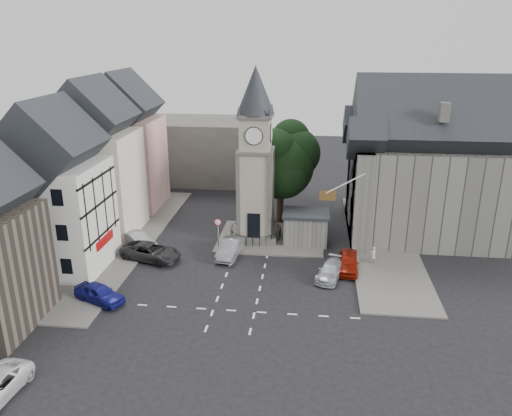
# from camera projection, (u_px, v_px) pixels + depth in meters

# --- Properties ---
(ground) EXTENTS (120.00, 120.00, 0.00)m
(ground) POSITION_uv_depth(u_px,v_px,m) (244.00, 276.00, 40.98)
(ground) COLOR black
(ground) RESTS_ON ground
(pavement_west) EXTENTS (6.00, 30.00, 0.14)m
(pavement_west) POSITION_uv_depth(u_px,v_px,m) (124.00, 240.00, 47.94)
(pavement_west) COLOR #595651
(pavement_west) RESTS_ON ground
(pavement_east) EXTENTS (6.00, 26.00, 0.14)m
(pavement_east) POSITION_uv_depth(u_px,v_px,m) (382.00, 243.00, 47.14)
(pavement_east) COLOR #595651
(pavement_east) RESTS_ON ground
(central_island) EXTENTS (10.00, 8.00, 0.16)m
(central_island) POSITION_uv_depth(u_px,v_px,m) (271.00, 238.00, 48.28)
(central_island) COLOR #595651
(central_island) RESTS_ON ground
(road_markings) EXTENTS (20.00, 8.00, 0.01)m
(road_markings) POSITION_uv_depth(u_px,v_px,m) (234.00, 311.00, 35.82)
(road_markings) COLOR silver
(road_markings) RESTS_ON ground
(clock_tower) EXTENTS (4.86, 4.86, 16.25)m
(clock_tower) POSITION_uv_depth(u_px,v_px,m) (256.00, 157.00, 45.76)
(clock_tower) COLOR #4C4944
(clock_tower) RESTS_ON ground
(stone_shelter) EXTENTS (4.30, 3.30, 3.08)m
(stone_shelter) POSITION_uv_depth(u_px,v_px,m) (306.00, 227.00, 46.96)
(stone_shelter) COLOR #5C5B55
(stone_shelter) RESTS_ON ground
(town_tree) EXTENTS (7.20, 7.20, 10.80)m
(town_tree) POSITION_uv_depth(u_px,v_px,m) (281.00, 157.00, 50.61)
(town_tree) COLOR black
(town_tree) RESTS_ON ground
(warning_sign_post) EXTENTS (0.70, 0.19, 2.85)m
(warning_sign_post) POSITION_uv_depth(u_px,v_px,m) (218.00, 227.00, 45.74)
(warning_sign_post) COLOR black
(warning_sign_post) RESTS_ON ground
(terrace_pink) EXTENTS (8.10, 7.60, 12.80)m
(terrace_pink) POSITION_uv_depth(u_px,v_px,m) (126.00, 150.00, 55.46)
(terrace_pink) COLOR #DF9E99
(terrace_pink) RESTS_ON ground
(terrace_cream) EXTENTS (8.10, 7.60, 12.80)m
(terrace_cream) POSITION_uv_depth(u_px,v_px,m) (96.00, 168.00, 47.97)
(terrace_cream) COLOR #F2E4CB
(terrace_cream) RESTS_ON ground
(terrace_tudor) EXTENTS (8.10, 7.60, 12.00)m
(terrace_tudor) POSITION_uv_depth(u_px,v_px,m) (56.00, 198.00, 40.61)
(terrace_tudor) COLOR silver
(terrace_tudor) RESTS_ON ground
(backdrop_west) EXTENTS (20.00, 10.00, 8.00)m
(backdrop_west) POSITION_uv_depth(u_px,v_px,m) (185.00, 149.00, 67.18)
(backdrop_west) COLOR #4C4944
(backdrop_west) RESTS_ON ground
(east_building) EXTENTS (14.40, 11.40, 12.60)m
(east_building) POSITION_uv_depth(u_px,v_px,m) (422.00, 173.00, 47.50)
(east_building) COLOR #5C5B55
(east_building) RESTS_ON ground
(east_boundary_wall) EXTENTS (0.40, 16.00, 0.90)m
(east_boundary_wall) POSITION_uv_depth(u_px,v_px,m) (350.00, 230.00, 49.19)
(east_boundary_wall) COLOR #5C5B55
(east_boundary_wall) RESTS_ON ground
(flagpole) EXTENTS (3.68, 0.10, 2.74)m
(flagpole) POSITION_uv_depth(u_px,v_px,m) (345.00, 184.00, 41.52)
(flagpole) COLOR white
(flagpole) RESTS_ON ground
(car_west_blue) EXTENTS (4.42, 3.14, 1.40)m
(car_west_blue) POSITION_uv_depth(u_px,v_px,m) (99.00, 293.00, 36.79)
(car_west_blue) COLOR navy
(car_west_blue) RESTS_ON ground
(car_west_silver) EXTENTS (4.37, 3.77, 1.42)m
(car_west_silver) POSITION_uv_depth(u_px,v_px,m) (138.00, 241.00, 46.09)
(car_west_silver) COLOR #A4A6AC
(car_west_silver) RESTS_ON ground
(car_west_grey) EXTENTS (5.86, 3.82, 1.50)m
(car_west_grey) POSITION_uv_depth(u_px,v_px,m) (151.00, 252.00, 43.65)
(car_west_grey) COLOR #28282A
(car_west_grey) RESTS_ON ground
(car_island_silver) EXTENTS (2.13, 4.72, 1.50)m
(car_island_silver) POSITION_uv_depth(u_px,v_px,m) (230.00, 248.00, 44.38)
(car_island_silver) COLOR gray
(car_island_silver) RESTS_ON ground
(car_island_east) EXTENTS (2.87, 4.54, 1.23)m
(car_island_east) POSITION_uv_depth(u_px,v_px,m) (330.00, 271.00, 40.48)
(car_island_east) COLOR #B5B8BE
(car_island_east) RESTS_ON ground
(car_east_red) EXTENTS (2.15, 4.47, 1.47)m
(car_east_red) POSITION_uv_depth(u_px,v_px,m) (348.00, 262.00, 41.73)
(car_east_red) COLOR maroon
(car_east_red) RESTS_ON ground
(pedestrian) EXTENTS (0.68, 0.57, 1.61)m
(pedestrian) POSITION_uv_depth(u_px,v_px,m) (373.00, 255.00, 42.80)
(pedestrian) COLOR #BCAD9B
(pedestrian) RESTS_ON ground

